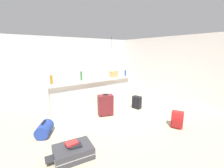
{
  "coord_description": "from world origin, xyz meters",
  "views": [
    {
      "loc": [
        -2.81,
        -3.84,
        1.92
      ],
      "look_at": [
        0.25,
        0.37,
        0.79
      ],
      "focal_mm": 24.75,
      "sensor_mm": 36.0,
      "label": 1
    }
  ],
  "objects_px": {
    "suitcase_upright_maroon": "(106,105)",
    "backpack_black": "(137,102)",
    "grocery_bag": "(114,74)",
    "bottle_amber": "(51,80)",
    "backpack_red": "(177,120)",
    "book_stack": "(73,144)",
    "suitcase_flat_charcoal": "(73,152)",
    "dining_table": "(112,80)",
    "bottle_blue": "(125,73)",
    "bottle_clear": "(103,74)",
    "bottle_green": "(81,76)",
    "pendant_lamp": "(111,51)",
    "duffel_bag_blue": "(44,129)",
    "dining_chair_near_partition": "(118,85)"
  },
  "relations": [
    {
      "from": "bottle_amber",
      "to": "duffel_bag_blue",
      "type": "relative_size",
      "value": 0.44
    },
    {
      "from": "dining_chair_near_partition",
      "to": "backpack_black",
      "type": "distance_m",
      "value": 1.45
    },
    {
      "from": "pendant_lamp",
      "to": "duffel_bag_blue",
      "type": "height_order",
      "value": "pendant_lamp"
    },
    {
      "from": "bottle_amber",
      "to": "book_stack",
      "type": "relative_size",
      "value": 0.89
    },
    {
      "from": "bottle_blue",
      "to": "dining_table",
      "type": "xyz_separation_m",
      "value": [
        0.28,
        1.24,
        -0.47
      ]
    },
    {
      "from": "dining_table",
      "to": "suitcase_flat_charcoal",
      "type": "relative_size",
      "value": 1.27
    },
    {
      "from": "suitcase_upright_maroon",
      "to": "book_stack",
      "type": "bearing_deg",
      "value": -141.19
    },
    {
      "from": "bottle_blue",
      "to": "duffel_bag_blue",
      "type": "bearing_deg",
      "value": -167.32
    },
    {
      "from": "dining_table",
      "to": "pendant_lamp",
      "type": "height_order",
      "value": "pendant_lamp"
    },
    {
      "from": "suitcase_flat_charcoal",
      "to": "duffel_bag_blue",
      "type": "relative_size",
      "value": 1.53
    },
    {
      "from": "bottle_clear",
      "to": "backpack_red",
      "type": "xyz_separation_m",
      "value": [
        0.71,
        -2.37,
        -0.95
      ]
    },
    {
      "from": "grocery_bag",
      "to": "suitcase_upright_maroon",
      "type": "distance_m",
      "value": 1.25
    },
    {
      "from": "bottle_green",
      "to": "backpack_black",
      "type": "height_order",
      "value": "bottle_green"
    },
    {
      "from": "bottle_blue",
      "to": "book_stack",
      "type": "relative_size",
      "value": 0.75
    },
    {
      "from": "bottle_clear",
      "to": "bottle_green",
      "type": "bearing_deg",
      "value": 179.3
    },
    {
      "from": "bottle_blue",
      "to": "grocery_bag",
      "type": "xyz_separation_m",
      "value": [
        -0.5,
        0.04,
        0.0
      ]
    },
    {
      "from": "pendant_lamp",
      "to": "bottle_amber",
      "type": "bearing_deg",
      "value": -158.21
    },
    {
      "from": "grocery_bag",
      "to": "suitcase_flat_charcoal",
      "type": "xyz_separation_m",
      "value": [
        -2.28,
        -1.83,
        -1.01
      ]
    },
    {
      "from": "bottle_amber",
      "to": "bottle_clear",
      "type": "relative_size",
      "value": 0.89
    },
    {
      "from": "bottle_green",
      "to": "duffel_bag_blue",
      "type": "xyz_separation_m",
      "value": [
        -1.34,
        -0.8,
        -1.0
      ]
    },
    {
      "from": "bottle_amber",
      "to": "backpack_red",
      "type": "distance_m",
      "value": 3.48
    },
    {
      "from": "bottle_blue",
      "to": "suitcase_upright_maroon",
      "type": "distance_m",
      "value": 1.58
    },
    {
      "from": "grocery_bag",
      "to": "backpack_black",
      "type": "bearing_deg",
      "value": -59.39
    },
    {
      "from": "dining_chair_near_partition",
      "to": "duffel_bag_blue",
      "type": "height_order",
      "value": "dining_chair_near_partition"
    },
    {
      "from": "backpack_red",
      "to": "duffel_bag_blue",
      "type": "height_order",
      "value": "backpack_red"
    },
    {
      "from": "duffel_bag_blue",
      "to": "suitcase_upright_maroon",
      "type": "bearing_deg",
      "value": 3.76
    },
    {
      "from": "backpack_black",
      "to": "suitcase_upright_maroon",
      "type": "bearing_deg",
      "value": 173.66
    },
    {
      "from": "suitcase_upright_maroon",
      "to": "backpack_black",
      "type": "height_order",
      "value": "suitcase_upright_maroon"
    },
    {
      "from": "grocery_bag",
      "to": "suitcase_flat_charcoal",
      "type": "relative_size",
      "value": 0.3
    },
    {
      "from": "book_stack",
      "to": "bottle_clear",
      "type": "bearing_deg",
      "value": 45.52
    },
    {
      "from": "bottle_green",
      "to": "suitcase_flat_charcoal",
      "type": "xyz_separation_m",
      "value": [
        -1.1,
        -1.91,
        -1.04
      ]
    },
    {
      "from": "duffel_bag_blue",
      "to": "pendant_lamp",
      "type": "bearing_deg",
      "value": 30.32
    },
    {
      "from": "bottle_amber",
      "to": "bottle_blue",
      "type": "relative_size",
      "value": 1.18
    },
    {
      "from": "suitcase_upright_maroon",
      "to": "duffel_bag_blue",
      "type": "relative_size",
      "value": 1.18
    },
    {
      "from": "dining_chair_near_partition",
      "to": "suitcase_flat_charcoal",
      "type": "relative_size",
      "value": 1.08
    },
    {
      "from": "suitcase_flat_charcoal",
      "to": "bottle_clear",
      "type": "bearing_deg",
      "value": 45.44
    },
    {
      "from": "bottle_green",
      "to": "grocery_bag",
      "type": "bearing_deg",
      "value": -3.99
    },
    {
      "from": "grocery_bag",
      "to": "pendant_lamp",
      "type": "relative_size",
      "value": 0.38
    },
    {
      "from": "dining_table",
      "to": "backpack_black",
      "type": "height_order",
      "value": "dining_table"
    },
    {
      "from": "bottle_clear",
      "to": "bottle_blue",
      "type": "relative_size",
      "value": 1.34
    },
    {
      "from": "bottle_blue",
      "to": "backpack_red",
      "type": "relative_size",
      "value": 0.5
    },
    {
      "from": "bottle_amber",
      "to": "bottle_green",
      "type": "distance_m",
      "value": 0.9
    },
    {
      "from": "bottle_green",
      "to": "pendant_lamp",
      "type": "xyz_separation_m",
      "value": [
        1.94,
        1.11,
        0.77
      ]
    },
    {
      "from": "pendant_lamp",
      "to": "bottle_green",
      "type": "bearing_deg",
      "value": -150.08
    },
    {
      "from": "bottle_clear",
      "to": "suitcase_flat_charcoal",
      "type": "xyz_separation_m",
      "value": [
        -1.87,
        -1.9,
        -1.04
      ]
    },
    {
      "from": "book_stack",
      "to": "dining_table",
      "type": "bearing_deg",
      "value": 44.79
    },
    {
      "from": "bottle_clear",
      "to": "bottle_blue",
      "type": "xyz_separation_m",
      "value": [
        0.9,
        -0.11,
        -0.04
      ]
    },
    {
      "from": "dining_table",
      "to": "suitcase_flat_charcoal",
      "type": "xyz_separation_m",
      "value": [
        -3.05,
        -3.03,
        -0.54
      ]
    },
    {
      "from": "bottle_green",
      "to": "suitcase_flat_charcoal",
      "type": "relative_size",
      "value": 0.33
    },
    {
      "from": "bottle_clear",
      "to": "grocery_bag",
      "type": "bearing_deg",
      "value": -10.12
    }
  ]
}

